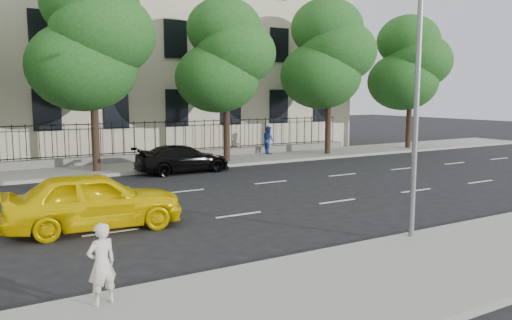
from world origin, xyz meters
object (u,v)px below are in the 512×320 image
(woman_near, at_px, (102,264))
(yellow_taxi, at_px, (94,200))
(black_sedan, at_px, (183,159))
(street_light, at_px, (403,41))

(woman_near, bearing_deg, yellow_taxi, -116.20)
(black_sedan, distance_m, woman_near, 15.80)
(yellow_taxi, distance_m, black_sedan, 10.35)
(yellow_taxi, relative_size, black_sedan, 1.04)
(street_light, distance_m, black_sedan, 14.02)
(yellow_taxi, xyz_separation_m, black_sedan, (6.04, 8.41, -0.15))
(street_light, relative_size, woman_near, 5.52)
(yellow_taxi, bearing_deg, woman_near, 173.61)
(street_light, bearing_deg, woman_near, -174.13)
(yellow_taxi, xyz_separation_m, woman_near, (-1.12, -5.68, 0.05))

